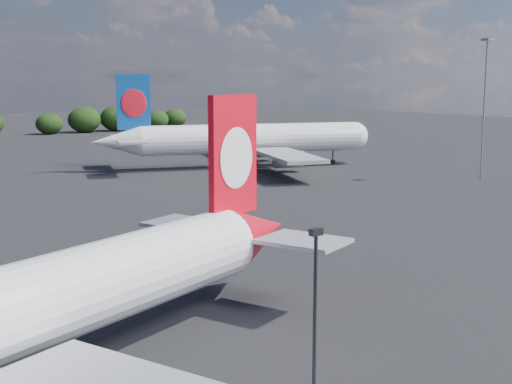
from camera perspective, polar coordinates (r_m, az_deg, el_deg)
qantas_airliner at (r=41.32m, az=-16.83°, el=-8.68°), size 47.40×45.58×15.98m
china_southern_airliner at (r=136.19m, az=-1.11°, el=4.22°), size 52.75×50.70×17.73m
apron_lamp_post at (r=30.16m, az=4.70°, el=-12.22°), size 0.55×0.30×11.26m
floodlight_mast_near at (r=125.64m, az=17.85°, el=7.77°), size 1.60×1.60×23.47m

